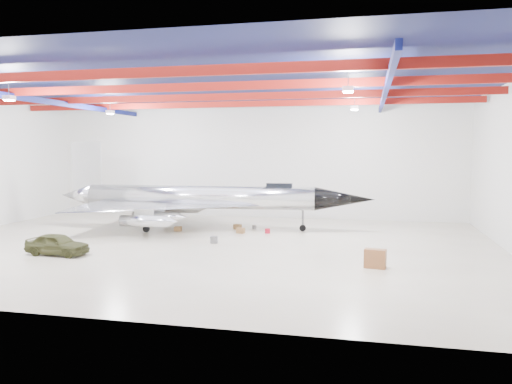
# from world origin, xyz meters

# --- Properties ---
(floor) EXTENTS (40.00, 40.00, 0.00)m
(floor) POSITION_xyz_m (0.00, 0.00, 0.00)
(floor) COLOR #BDAF96
(floor) RESTS_ON ground
(wall_back) EXTENTS (40.00, 0.00, 40.00)m
(wall_back) POSITION_xyz_m (0.00, 15.00, 5.50)
(wall_back) COLOR silver
(wall_back) RESTS_ON floor
(ceiling) EXTENTS (40.00, 40.00, 0.00)m
(ceiling) POSITION_xyz_m (0.00, 0.00, 11.00)
(ceiling) COLOR #0A0F38
(ceiling) RESTS_ON wall_back
(ceiling_structure) EXTENTS (39.50, 29.50, 1.08)m
(ceiling_structure) POSITION_xyz_m (0.00, 0.00, 10.32)
(ceiling_structure) COLOR maroon
(ceiling_structure) RESTS_ON ceiling
(jet_aircraft) EXTENTS (26.60, 16.19, 7.25)m
(jet_aircraft) POSITION_xyz_m (-2.56, 6.87, 2.38)
(jet_aircraft) COLOR silver
(jet_aircraft) RESTS_ON floor
(jeep) EXTENTS (4.09, 1.81, 1.37)m
(jeep) POSITION_xyz_m (-7.87, -4.87, 0.68)
(jeep) COLOR #3A3C1E
(jeep) RESTS_ON floor
(desk) EXTENTS (1.26, 0.79, 1.08)m
(desk) POSITION_xyz_m (11.56, -4.04, 0.54)
(desk) COLOR brown
(desk) RESTS_ON floor
(crate_ply) EXTENTS (0.56, 0.46, 0.38)m
(crate_ply) POSITION_xyz_m (-3.85, 5.31, 0.19)
(crate_ply) COLOR olive
(crate_ply) RESTS_ON floor
(engine_drum) EXTENTS (0.61, 0.61, 0.49)m
(engine_drum) POSITION_xyz_m (0.53, 1.04, 0.24)
(engine_drum) COLOR #59595B
(engine_drum) RESTS_ON floor
(parts_bin) EXTENTS (0.71, 0.65, 0.40)m
(parts_bin) POSITION_xyz_m (0.58, 7.32, 0.20)
(parts_bin) COLOR olive
(parts_bin) RESTS_ON floor
(crate_small) EXTENTS (0.48, 0.42, 0.30)m
(crate_small) POSITION_xyz_m (-8.91, 8.44, 0.15)
(crate_small) COLOR #59595B
(crate_small) RESTS_ON floor
(tool_chest) EXTENTS (0.49, 0.49, 0.38)m
(tool_chest) POSITION_xyz_m (3.42, 5.88, 0.19)
(tool_chest) COLOR #AB1125
(tool_chest) RESTS_ON floor
(oil_barrel) EXTENTS (0.66, 0.57, 0.41)m
(oil_barrel) POSITION_xyz_m (1.33, 5.50, 0.21)
(oil_barrel) COLOR olive
(oil_barrel) RESTS_ON floor
(spares_box) EXTENTS (0.38, 0.38, 0.31)m
(spares_box) POSITION_xyz_m (1.89, 7.85, 0.16)
(spares_box) COLOR #59595B
(spares_box) RESTS_ON floor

